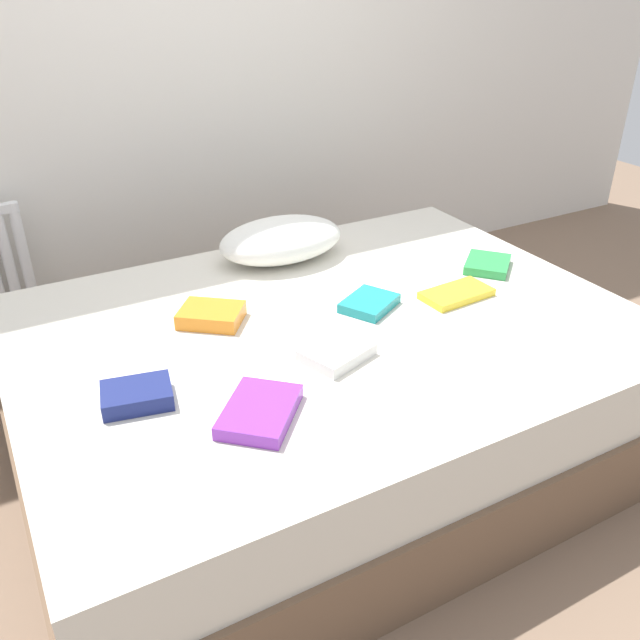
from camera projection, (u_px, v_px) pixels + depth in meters
name	position (u px, v px, depth m)	size (l,w,h in m)	color
ground_plane	(327.00, 442.00, 2.40)	(8.00, 8.00, 0.00)	#7F6651
bed	(327.00, 385.00, 2.28)	(2.00, 1.50, 0.50)	brown
pillow	(281.00, 240.00, 2.56)	(0.50, 0.32, 0.16)	white
textbook_yellow	(457.00, 294.00, 2.30)	(0.25, 0.13, 0.03)	yellow
textbook_green	(488.00, 264.00, 2.51)	(0.19, 0.15, 0.03)	green
textbook_teal	(369.00, 303.00, 2.23)	(0.18, 0.14, 0.03)	teal
textbook_white	(337.00, 352.00, 1.95)	(0.19, 0.15, 0.04)	white
textbook_purple	(260.00, 411.00, 1.70)	(0.24, 0.17, 0.04)	purple
textbook_orange	(211.00, 315.00, 2.14)	(0.20, 0.15, 0.05)	orange
textbook_navy	(137.00, 395.00, 1.76)	(0.18, 0.13, 0.05)	navy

